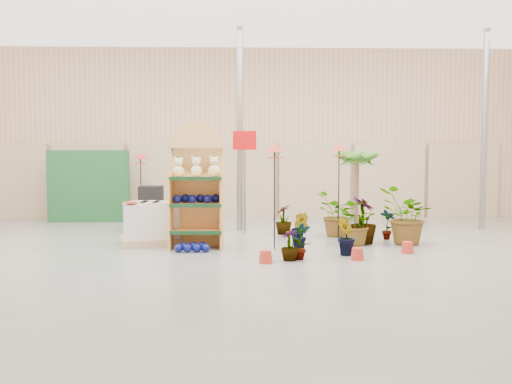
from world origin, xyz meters
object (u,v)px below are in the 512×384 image
potted_plant_2 (353,224)px  bird_table_front (275,152)px  display_shelf (197,190)px  pallet_stack (150,224)px

potted_plant_2 → bird_table_front: bearing=-166.4°
display_shelf → pallet_stack: (-0.91, 0.34, -0.66)m
pallet_stack → potted_plant_2: (3.84, -0.26, 0.02)m
display_shelf → potted_plant_2: bearing=3.4°
bird_table_front → potted_plant_2: bearing=13.6°
display_shelf → pallet_stack: 1.18m
pallet_stack → bird_table_front: bearing=-28.3°
display_shelf → potted_plant_2: display_shelf is taller
bird_table_front → potted_plant_2: size_ratio=2.31×
pallet_stack → potted_plant_2: 3.85m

